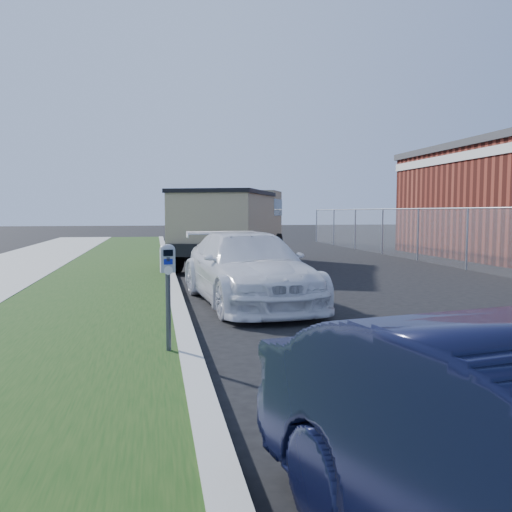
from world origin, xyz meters
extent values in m
plane|color=black|center=(0.00, 0.00, 0.00)|extent=(120.00, 120.00, 0.00)
cube|color=gray|center=(-2.60, 2.00, 0.07)|extent=(0.25, 50.00, 0.15)
cube|color=#14350E|center=(-4.20, 2.00, 0.07)|extent=(3.00, 50.00, 0.13)
plane|color=slate|center=(6.00, 7.00, 0.90)|extent=(0.00, 30.00, 30.00)
cylinder|color=#9499A1|center=(6.00, 7.00, 1.80)|extent=(0.04, 30.00, 0.04)
cylinder|color=#9499A1|center=(6.00, 7.00, 0.90)|extent=(0.06, 0.06, 1.80)
cylinder|color=#9499A1|center=(6.00, 10.00, 0.90)|extent=(0.06, 0.06, 1.80)
cylinder|color=#9499A1|center=(6.00, 13.00, 0.90)|extent=(0.06, 0.06, 1.80)
cylinder|color=#9499A1|center=(6.00, 16.00, 0.90)|extent=(0.06, 0.06, 1.80)
cylinder|color=#9499A1|center=(6.00, 19.00, 0.90)|extent=(0.06, 0.06, 1.80)
cylinder|color=#9499A1|center=(6.00, 22.00, 0.90)|extent=(0.06, 0.06, 1.80)
cube|color=silver|center=(7.48, 8.00, 3.60)|extent=(0.06, 14.00, 0.30)
cylinder|color=#3F4247|center=(-2.83, -1.26, 0.56)|extent=(0.06, 0.06, 0.89)
cube|color=gray|center=(-2.83, -1.26, 1.15)|extent=(0.17, 0.12, 0.27)
ellipsoid|color=gray|center=(-2.83, -1.26, 1.29)|extent=(0.18, 0.13, 0.10)
cube|color=black|center=(-2.82, -1.32, 1.24)|extent=(0.11, 0.02, 0.07)
cube|color=#0D198F|center=(-2.83, -1.32, 1.15)|extent=(0.10, 0.02, 0.06)
cylinder|color=silver|center=(-2.83, -1.32, 1.05)|extent=(0.10, 0.02, 0.10)
cube|color=#3F4247|center=(-2.83, -1.32, 1.17)|extent=(0.04, 0.01, 0.04)
imported|color=white|center=(-1.27, 2.47, 0.66)|extent=(2.32, 4.71, 1.32)
cube|color=black|center=(-0.62, 9.36, 0.69)|extent=(4.21, 6.40, 0.33)
cube|color=#8C7D5A|center=(0.20, 11.38, 1.47)|extent=(2.70, 2.42, 1.89)
cube|color=black|center=(0.20, 11.38, 1.85)|extent=(2.74, 2.44, 0.57)
cube|color=#8C7D5A|center=(-0.90, 8.66, 1.47)|extent=(3.60, 4.54, 1.51)
cube|color=black|center=(-0.90, 8.66, 2.25)|extent=(3.72, 4.66, 0.11)
cube|color=black|center=(0.54, 12.21, 0.62)|extent=(2.16, 0.99, 0.28)
cylinder|color=black|center=(-0.84, 11.70, 0.47)|extent=(0.64, 0.99, 0.95)
cylinder|color=black|center=(1.18, 10.88, 0.47)|extent=(0.64, 0.99, 0.95)
cylinder|color=black|center=(-1.80, 9.33, 0.47)|extent=(0.64, 0.99, 0.95)
cylinder|color=black|center=(0.22, 8.51, 0.47)|extent=(0.64, 0.99, 0.95)
cylinder|color=black|center=(-2.44, 7.75, 0.47)|extent=(0.64, 0.99, 0.95)
cylinder|color=black|center=(-0.43, 6.94, 0.47)|extent=(0.64, 0.99, 0.95)
camera|label=1|loc=(-2.97, -7.37, 1.70)|focal=38.00mm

